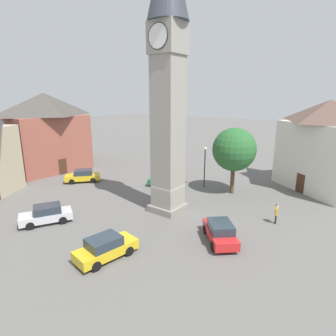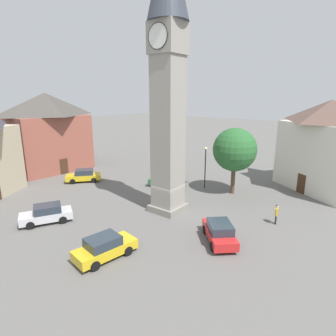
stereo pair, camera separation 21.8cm
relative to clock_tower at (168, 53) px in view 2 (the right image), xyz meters
The scene contains 12 objects.
ground_plane 13.71m from the clock_tower, 96.62° to the right, with size 200.00×200.00×0.00m, color #605E5B.
clock_tower is the anchor object (origin of this frame).
car_blue_kerb 16.66m from the clock_tower, 128.15° to the right, with size 3.41×4.44×1.53m.
car_silver_kerb 14.63m from the clock_tower, 18.75° to the right, with size 4.03×4.18×1.53m.
car_red_corner 14.75m from the clock_tower, 129.35° to the left, with size 4.46×3.21×1.53m.
car_white_side 15.68m from the clock_tower, 80.01° to the right, with size 2.30×4.34×1.53m.
car_black_far 18.85m from the clock_tower, behind, with size 3.94×4.25×1.53m.
pedestrian 15.79m from the clock_tower, 20.45° to the left, with size 0.30×0.55×1.69m.
tree 12.26m from the clock_tower, 71.70° to the left, with size 4.59×4.59×7.13m.
building_shop_left 23.61m from the clock_tower, behind, with size 7.69×10.57×10.68m.
building_corner_back 19.95m from the clock_tower, 56.16° to the left, with size 11.30×10.18×9.94m.
lamp_post 13.08m from the clock_tower, 95.07° to the left, with size 0.36×0.36×4.76m.
Camera 2 is at (14.85, -19.07, 10.43)m, focal length 29.90 mm.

